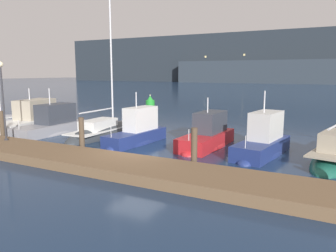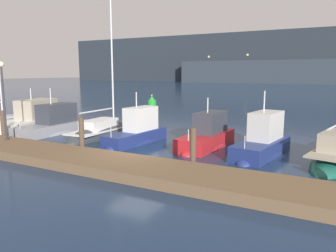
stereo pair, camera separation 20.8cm
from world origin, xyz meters
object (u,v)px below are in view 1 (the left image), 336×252
object	(u,v)px
motorboat_berth_6	(207,140)
dock_lamppost	(2,89)
channel_buoy	(150,105)
motorboat_berth_3	(51,128)
motorboat_berth_5	(137,137)
motorboat_berth_7	(262,147)
motorboat_berth_2	(31,124)
sailboat_berth_4	(107,133)

from	to	relation	value
motorboat_berth_6	dock_lamppost	world-z (taller)	dock_lamppost
dock_lamppost	channel_buoy	bearing A→B (deg)	94.77
motorboat_berth_3	motorboat_berth_5	xyz separation A→B (m)	(7.22, 0.09, 0.03)
motorboat_berth_3	motorboat_berth_5	bearing A→B (deg)	0.74
channel_buoy	dock_lamppost	xyz separation A→B (m)	(1.59, -19.07, 2.70)
motorboat_berth_6	motorboat_berth_7	bearing A→B (deg)	-8.53
motorboat_berth_2	sailboat_berth_4	size ratio (longest dim) A/B	0.75
motorboat_berth_5	motorboat_berth_2	bearing A→B (deg)	175.62
motorboat_berth_7	channel_buoy	world-z (taller)	motorboat_berth_7
sailboat_berth_4	motorboat_berth_5	size ratio (longest dim) A/B	1.91
motorboat_berth_5	dock_lamppost	world-z (taller)	dock_lamppost
sailboat_berth_4	motorboat_berth_7	size ratio (longest dim) A/B	1.88
sailboat_berth_4	dock_lamppost	bearing A→B (deg)	-113.85
motorboat_berth_7	motorboat_berth_6	bearing A→B (deg)	171.47
sailboat_berth_4	dock_lamppost	xyz separation A→B (m)	(-2.64, -5.97, 3.32)
motorboat_berth_5	channel_buoy	distance (m)	16.37
motorboat_berth_3	dock_lamppost	xyz separation A→B (m)	(1.20, -4.48, 3.03)
motorboat_berth_3	motorboat_berth_7	world-z (taller)	motorboat_berth_7
motorboat_berth_3	dock_lamppost	distance (m)	5.54
motorboat_berth_3	channel_buoy	world-z (taller)	motorboat_berth_3
sailboat_berth_4	motorboat_berth_2	bearing A→B (deg)	-175.12
motorboat_berth_3	sailboat_berth_4	distance (m)	4.12
sailboat_berth_4	motorboat_berth_7	xyz separation A→B (m)	(10.89, -0.79, 0.32)
motorboat_berth_6	channel_buoy	distance (m)	17.86
motorboat_berth_6	motorboat_berth_2	bearing A→B (deg)	-178.81
motorboat_berth_5	motorboat_berth_6	bearing A→B (deg)	14.63
motorboat_berth_5	motorboat_berth_7	world-z (taller)	motorboat_berth_7
motorboat_berth_3	sailboat_berth_4	bearing A→B (deg)	21.14
dock_lamppost	motorboat_berth_6	bearing A→B (deg)	29.02
motorboat_berth_2	motorboat_berth_5	bearing A→B (deg)	-4.38
sailboat_berth_4	motorboat_berth_5	world-z (taller)	sailboat_berth_4
motorboat_berth_3	motorboat_berth_6	distance (m)	11.48
motorboat_berth_2	dock_lamppost	size ratio (longest dim) A/B	1.70
motorboat_berth_3	motorboat_berth_6	world-z (taller)	motorboat_berth_3
motorboat_berth_7	channel_buoy	size ratio (longest dim) A/B	2.84
motorboat_berth_3	motorboat_berth_6	bearing A→B (deg)	5.94
motorboat_berth_6	dock_lamppost	size ratio (longest dim) A/B	1.24
motorboat_berth_3	dock_lamppost	size ratio (longest dim) A/B	1.36
motorboat_berth_3	sailboat_berth_4	xyz separation A→B (m)	(3.84, 1.48, -0.29)
motorboat_berth_7	motorboat_berth_3	bearing A→B (deg)	-177.31
motorboat_berth_7	dock_lamppost	bearing A→B (deg)	-159.07
dock_lamppost	motorboat_berth_3	bearing A→B (deg)	104.96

